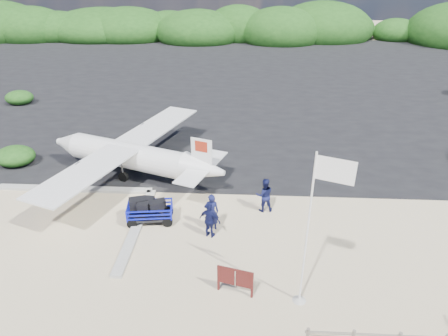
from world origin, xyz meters
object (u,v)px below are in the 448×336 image
Objects in this scene: baggage_cart at (151,221)px; crew_c at (210,220)px; signboard at (235,293)px; aircraft_large at (417,107)px; flagpole at (299,300)px; crew_a at (212,212)px; crew_b at (264,195)px.

crew_c is at bearing -26.13° from baggage_cart.
signboard is 0.11× the size of aircraft_large.
crew_c is at bearing 69.33° from aircraft_large.
signboard is (-2.52, 0.23, 0.00)m from flagpole.
aircraft_large is at bearing -109.46° from crew_c.
baggage_cart is 1.32× the size of crew_c.
crew_a is (3.14, -0.42, 0.98)m from baggage_cart.
signboard is at bearing 174.80° from flagpole.
flagpole reaches higher than crew_c.
crew_a is 1.07× the size of crew_c.
crew_c is at bearing 81.36° from crew_a.
signboard is 0.83× the size of crew_b.
crew_b is at bearing 100.65° from flagpole.
baggage_cart is 3.41m from crew_c.
crew_b is 1.03× the size of crew_c.
baggage_cart is 1.23× the size of crew_a.
aircraft_large is (14.46, 17.51, -0.94)m from crew_b.
signboard is at bearing 69.36° from crew_b.
flagpole is 5.53m from crew_c.
signboard is 0.80× the size of crew_a.
signboard is 6.27m from crew_b.
baggage_cart is 6.45m from signboard.
crew_c is (-2.64, -2.39, -0.03)m from crew_b.
flagpole is 0.46× the size of aircraft_large.
crew_b is (-1.18, 6.28, 0.94)m from flagpole.
baggage_cart is at bearing 5.03° from crew_b.
baggage_cart is at bearing 147.75° from signboard.
crew_b is at bearing -152.28° from crew_a.
flagpole is 2.53m from signboard.
baggage_cart is at bearing 2.64° from crew_c.
crew_a is (-1.28, 4.28, 0.98)m from signboard.
crew_c is at bearing 124.15° from signboard.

